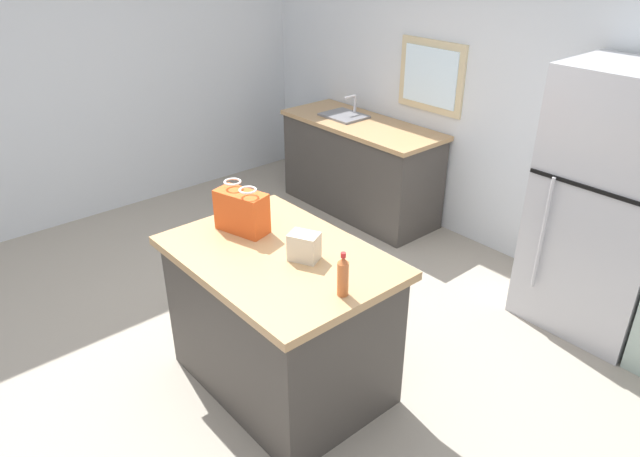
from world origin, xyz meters
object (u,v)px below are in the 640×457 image
at_px(refrigerator, 609,205).
at_px(shopping_bag, 242,211).
at_px(kitchen_island, 281,320).
at_px(bottle, 343,276).
at_px(small_box, 304,247).

height_order(refrigerator, shopping_bag, refrigerator).
xyz_separation_m(kitchen_island, bottle, (0.52, -0.00, 0.55)).
height_order(kitchen_island, shopping_bag, shopping_bag).
height_order(small_box, bottle, bottle).
xyz_separation_m(shopping_bag, small_box, (0.49, 0.06, -0.05)).
bearing_deg(small_box, shopping_bag, -172.66).
height_order(refrigerator, small_box, refrigerator).
bearing_deg(kitchen_island, small_box, 26.46).
bearing_deg(refrigerator, kitchen_island, -113.62).
relative_size(refrigerator, bottle, 7.58).
height_order(refrigerator, bottle, refrigerator).
relative_size(kitchen_island, refrigerator, 0.72).
relative_size(small_box, bottle, 0.67).
distance_m(shopping_bag, bottle, 0.87).
distance_m(kitchen_island, refrigerator, 2.23).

